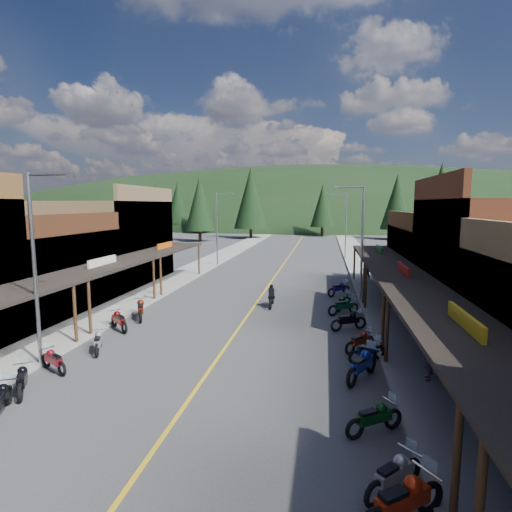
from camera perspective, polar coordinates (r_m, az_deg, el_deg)
The scene contains 43 objects.
ground at distance 21.83m, azimuth -2.72°, elevation -10.61°, with size 220.00×220.00×0.00m, color #38383A.
centerline at distance 41.08m, azimuth 3.31°, elevation -2.07°, with size 0.15×90.00×0.01m, color gold.
sidewalk_west at distance 42.90m, azimuth -8.31°, elevation -1.63°, with size 3.40×94.00×0.15m, color gray.
sidewalk_east at distance 41.03m, azimuth 15.49°, elevation -2.24°, with size 3.40×94.00×0.15m, color gray.
shop_west_2 at distance 28.88m, azimuth -29.66°, elevation -1.97°, with size 10.90×9.00×6.20m.
shop_west_3 at distance 36.63m, azimuth -20.27°, elevation 1.88°, with size 10.90×10.20×8.20m.
shop_east_2 at distance 24.06m, azimuth 32.31°, elevation -1.46°, with size 10.90×9.00×8.20m.
shop_east_3 at distance 33.16m, azimuth 25.84°, elevation -0.65°, with size 10.90×10.20×6.20m.
streetlight_0 at distance 18.45m, azimuth -28.80°, elevation -0.63°, with size 2.16×0.18×8.00m.
streetlight_1 at distance 43.86m, azimuth -5.43°, elevation 4.37°, with size 2.16×0.18×8.00m.
streetlight_2 at distance 28.46m, azimuth 14.64°, elevation 2.55°, with size 2.16×0.18×8.00m.
streetlight_3 at distance 50.38m, azimuth 12.56°, elevation 4.61°, with size 2.16×0.18×8.00m.
ridge_hill at distance 155.48m, azimuth 8.12°, elevation 4.82°, with size 310.00×140.00×60.00m, color black.
pine_0 at distance 93.54m, azimuth -18.79°, elevation 6.83°, with size 5.04×5.04×11.00m.
pine_1 at distance 94.67m, azimuth -7.84°, elevation 7.61°, with size 5.88×5.88×12.50m.
pine_2 at distance 79.61m, azimuth -0.75°, elevation 8.28°, with size 6.72×6.72×14.00m.
pine_3 at distance 86.27m, azimuth 9.49°, elevation 7.11°, with size 5.04×5.04×11.00m.
pine_4 at distance 81.39m, azimuth 19.46°, elevation 7.31°, with size 5.88×5.88×12.50m.
pine_5 at distance 96.87m, azimuth 27.72°, elevation 7.28°, with size 6.72×6.72×14.00m.
pine_7 at distance 102.96m, azimuth -11.11°, elevation 7.52°, with size 5.88×5.88×12.50m.
pine_8 at distance 65.85m, azimuth -14.08°, elevation 6.50°, with size 4.48×4.48×10.00m.
pine_9 at distance 68.11m, azimuth 26.56°, elevation 6.31°, with size 4.93×4.93×10.80m.
pine_10 at distance 73.79m, azimuth -8.07°, elevation 7.34°, with size 5.38×5.38×11.60m.
pine_11 at distance 60.29m, azimuth 24.85°, elevation 7.13°, with size 5.82×5.82×12.40m.
bike_west_3 at distance 15.85m, azimuth -32.65°, elevation -16.74°, with size 0.67×2.00×1.14m, color black, non-canonical shape.
bike_west_4 at distance 17.10m, azimuth -30.44°, elevation -14.85°, with size 0.65×1.96×1.12m, color black, non-canonical shape.
bike_west_5 at distance 18.52m, azimuth -26.97°, elevation -13.01°, with size 0.63×1.88×1.07m, color maroon, non-canonical shape.
bike_west_6 at distance 20.03m, azimuth -21.61°, elevation -11.16°, with size 0.64×1.91×1.09m, color #929297, non-canonical shape.
bike_west_7 at distance 22.91m, azimuth -19.00°, elevation -8.55°, with size 0.71×2.13×1.22m, color #610E0D, non-canonical shape.
bike_west_8 at distance 24.71m, azimuth -16.17°, elevation -7.13°, with size 0.78×2.35×1.34m, color #631C0D, non-canonical shape.
bike_east_2 at distance 10.18m, azimuth 20.26°, elevation -29.80°, with size 0.77×2.30×1.31m, color red, non-canonical shape.
bike_east_3 at distance 11.01m, azimuth 19.13°, elevation -27.23°, with size 0.65×1.95×1.11m, color #ABACB1, non-canonical shape.
bike_east_4 at distance 13.09m, azimuth 16.58°, elevation -21.10°, with size 0.65×1.96×1.12m, color #0B3B14, non-canonical shape.
bike_east_5 at distance 16.39m, azimuth 14.92°, elevation -14.62°, with size 0.78×2.34×1.34m, color navy, non-canonical shape.
bike_east_6 at distance 18.23m, azimuth 15.63°, elevation -12.75°, with size 0.64×1.91×1.09m, color navy, non-canonical shape.
bike_east_7 at distance 19.31m, azimuth 14.66°, elevation -11.57°, with size 0.64×1.91×1.09m, color maroon, non-canonical shape.
bike_east_8 at distance 22.24m, azimuth 13.10°, elevation -8.86°, with size 0.69×2.07×1.18m, color black, non-canonical shape.
bike_east_9 at distance 25.15m, azimuth 12.41°, elevation -6.91°, with size 0.70×2.11×1.21m, color #0C3F24, non-canonical shape.
bike_east_10 at distance 26.40m, azimuth 12.43°, elevation -6.27°, with size 0.69×2.06×1.18m, color #0D4323, non-canonical shape.
bike_east_11 at distance 30.19m, azimuth 11.76°, elevation -4.47°, with size 0.72×2.17×1.24m, color navy, non-canonical shape.
rider_on_bike at distance 26.53m, azimuth 2.26°, elevation -5.94°, with size 0.74×2.08×1.57m.
pedestrian_east_a at distance 16.81m, azimuth 23.49°, elevation -13.33°, with size 0.60×0.39×1.63m, color #2E2233.
pedestrian_east_b at distance 36.20m, azimuth 15.45°, elevation -1.93°, with size 0.88×0.51×1.80m, color #4F3E32.
Camera 1 is at (4.52, -20.27, 6.74)m, focal length 28.00 mm.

